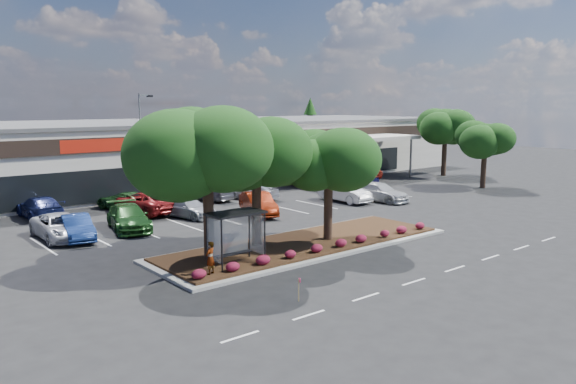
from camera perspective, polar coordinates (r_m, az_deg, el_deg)
ground at (r=30.69m, az=9.53°, el=-6.31°), size 160.00×160.00×0.00m
retail_store at (r=58.00m, az=-16.52°, el=3.79°), size 80.40×25.20×6.25m
landscape_island at (r=32.01m, az=1.73°, el=-5.32°), size 18.00×6.00×0.26m
lane_markings at (r=38.04m, az=-2.54°, el=-3.20°), size 33.12×20.06×0.01m
shrub_row at (r=30.42m, az=4.35°, el=-5.36°), size 17.00×0.80×0.50m
bus_shelter at (r=27.43m, az=-5.48°, el=-3.10°), size 2.75×1.55×2.59m
island_tree_west at (r=28.13m, az=-8.15°, el=1.08°), size 7.20×7.20×7.89m
island_tree_mid at (r=30.67m, az=-3.23°, el=1.27°), size 6.60×6.60×7.32m
island_tree_east at (r=32.13m, az=4.13°, el=0.88°), size 5.80×5.80×6.50m
tree_east_near at (r=56.84m, az=19.32°, el=3.65°), size 5.60×5.60×6.51m
tree_east_far at (r=65.33m, az=15.63°, el=4.94°), size 6.40×6.40×7.62m
conifer_north_east at (r=84.91m, az=2.26°, el=6.59°), size 3.96×3.96×9.00m
person_waiting at (r=26.13m, az=-7.90°, el=-6.64°), size 0.66×0.57×1.54m
light_pole at (r=48.47m, az=-14.55°, el=3.80°), size 1.43×0.51×8.86m
survey_stake at (r=23.25m, az=1.12°, el=-9.57°), size 0.08×0.14×0.98m
car_0 at (r=35.73m, az=-20.70°, el=-3.38°), size 2.29×4.67×1.47m
car_1 at (r=36.28m, az=-22.06°, el=-3.27°), size 2.51×5.38×1.49m
car_2 at (r=37.47m, az=-15.89°, el=-2.51°), size 3.43×5.82×1.58m
car_3 at (r=40.50m, az=-10.09°, el=-1.63°), size 3.00×4.95×1.34m
car_4 at (r=40.86m, az=-3.05°, el=-1.20°), size 3.37×5.26×1.64m
car_6 at (r=46.45m, az=5.79°, el=-0.02°), size 1.74×4.89×1.61m
car_7 at (r=47.17m, az=9.24°, el=-0.01°), size 2.78×5.45×1.51m
car_9 at (r=43.20m, az=-23.88°, el=-1.45°), size 2.25×5.44×1.57m
car_10 at (r=42.66m, az=-14.23°, el=-1.03°), size 3.30×6.16×1.64m
car_11 at (r=44.71m, az=-16.22°, el=-0.84°), size 3.69×5.36×1.36m
car_12 at (r=47.47m, az=-8.05°, el=0.02°), size 2.68×5.11×1.41m
car_13 at (r=48.68m, az=-7.38°, el=0.32°), size 3.26×4.84×1.53m
car_14 at (r=47.50m, az=-3.54°, el=0.05°), size 3.37×4.97×1.34m
car_15 at (r=55.16m, az=1.37°, el=1.32°), size 3.03×5.00×1.35m
car_16 at (r=54.75m, az=6.97°, el=1.27°), size 2.68×4.66×1.49m
car_17 at (r=61.16m, az=7.18°, el=2.08°), size 3.02×5.65×1.51m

